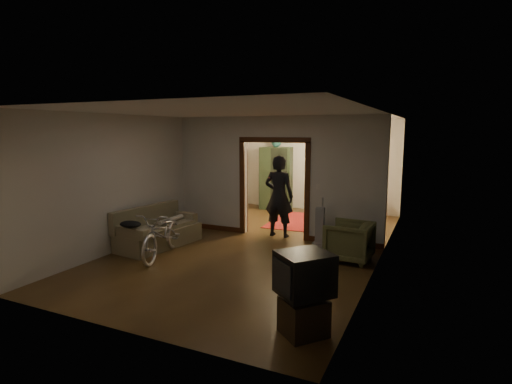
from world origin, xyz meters
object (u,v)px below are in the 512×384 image
Objects in this scene: person at (279,196)px; locker at (276,178)px; bicycle at (163,234)px; sofa at (159,227)px; desk at (349,202)px; armchair at (349,241)px.

locker is at bearing -67.84° from person.
locker is at bearing 73.16° from bicycle.
sofa is at bearing 119.05° from bicycle.
desk is (1.03, 2.97, -0.55)m from person.
locker is 2.41m from desk.
bicycle is at bearing -64.76° from armchair.
person is 0.97× the size of locker.
person is at bearing -115.98° from armchair.
sofa is 2.80m from person.
sofa is 5.70m from desk.
locker reaches higher than sofa.
sofa is 1.71× the size of desk.
bicycle reaches higher than desk.
locker is at bearing -138.40° from armchair.
sofa is at bearing -107.00° from desk.
sofa is 1.05× the size of bicycle.
locker is (-3.19, 4.20, 0.60)m from armchair.
person is 1.77× the size of desk.
locker is (0.20, 5.49, 0.52)m from bicycle.
person is at bearing 49.21° from sofa.
desk is at bearing -109.86° from person.
sofa is at bearing -75.06° from armchair.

